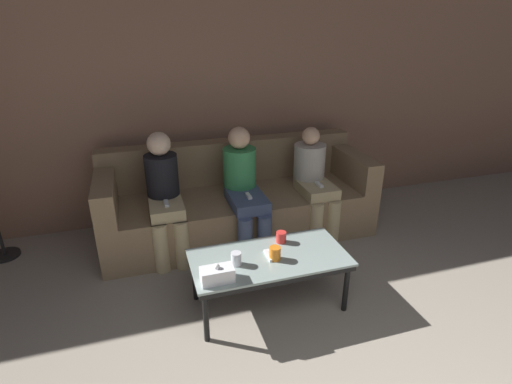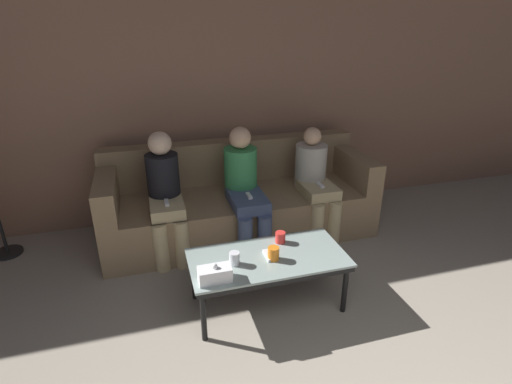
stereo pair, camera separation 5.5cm
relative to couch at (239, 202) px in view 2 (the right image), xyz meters
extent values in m
cube|color=#8C6651|center=(0.00, 0.54, 0.98)|extent=(12.00, 0.06, 2.60)
cube|color=#897051|center=(0.00, -0.06, -0.10)|extent=(2.64, 0.93, 0.45)
cube|color=#897051|center=(0.00, 0.31, 0.35)|extent=(2.64, 0.20, 0.44)
cube|color=#897051|center=(-1.23, -0.06, 0.28)|extent=(0.18, 0.93, 0.31)
cube|color=#897051|center=(1.23, -0.06, 0.28)|extent=(0.18, 0.93, 0.31)
cube|color=#8C9E99|center=(-0.08, -1.22, 0.10)|extent=(1.15, 0.57, 0.02)
cube|color=black|center=(-0.08, -1.22, 0.07)|extent=(1.13, 0.55, 0.04)
cylinder|color=black|center=(-0.60, -1.45, -0.14)|extent=(0.04, 0.04, 0.38)
cylinder|color=black|center=(0.45, -1.45, -0.14)|extent=(0.04, 0.04, 0.38)
cylinder|color=black|center=(-0.60, -0.98, -0.14)|extent=(0.04, 0.04, 0.38)
cylinder|color=black|center=(0.45, -0.98, -0.14)|extent=(0.04, 0.04, 0.38)
cylinder|color=red|center=(0.08, -1.05, 0.15)|extent=(0.08, 0.08, 0.09)
cylinder|color=orange|center=(-0.05, -1.26, 0.16)|extent=(0.08, 0.08, 0.10)
cylinder|color=silver|center=(-0.34, -1.24, 0.16)|extent=(0.07, 0.07, 0.10)
cube|color=white|center=(-0.50, -1.39, 0.16)|extent=(0.22, 0.12, 0.10)
sphere|color=white|center=(-0.50, -1.39, 0.22)|extent=(0.04, 0.04, 0.04)
cube|color=white|center=(-0.08, -1.22, 0.12)|extent=(0.04, 0.15, 0.02)
cylinder|color=black|center=(-2.21, 0.16, -0.31)|extent=(0.26, 0.26, 0.02)
cylinder|color=tan|center=(-0.82, -0.51, -0.10)|extent=(0.13, 0.13, 0.45)
cylinder|color=tan|center=(-0.64, -0.51, -0.10)|extent=(0.13, 0.13, 0.45)
cube|color=tan|center=(-0.73, -0.31, 0.18)|extent=(0.29, 0.40, 0.10)
cylinder|color=black|center=(-0.73, -0.11, 0.37)|extent=(0.29, 0.29, 0.48)
sphere|color=beige|center=(-0.73, -0.11, 0.71)|extent=(0.21, 0.21, 0.21)
cube|color=white|center=(-0.73, -0.35, 0.24)|extent=(0.04, 0.12, 0.02)
cylinder|color=#47567A|center=(-0.09, -0.61, -0.10)|extent=(0.13, 0.13, 0.45)
cylinder|color=#47567A|center=(0.09, -0.61, -0.10)|extent=(0.13, 0.13, 0.45)
cube|color=#47567A|center=(0.00, -0.36, 0.18)|extent=(0.31, 0.50, 0.10)
cylinder|color=#388E51|center=(0.00, -0.11, 0.36)|extent=(0.31, 0.31, 0.47)
sphere|color=#DBAD89|center=(0.00, -0.11, 0.70)|extent=(0.20, 0.20, 0.20)
cube|color=white|center=(0.00, -0.41, 0.24)|extent=(0.04, 0.12, 0.02)
cylinder|color=tan|center=(0.64, -0.52, -0.10)|extent=(0.13, 0.13, 0.45)
cylinder|color=tan|center=(0.82, -0.52, -0.10)|extent=(0.13, 0.13, 0.45)
cube|color=tan|center=(0.73, -0.32, 0.18)|extent=(0.31, 0.41, 0.10)
cylinder|color=#B7B2A8|center=(0.73, -0.11, 0.35)|extent=(0.31, 0.31, 0.45)
sphere|color=#DBAD89|center=(0.73, -0.11, 0.66)|extent=(0.18, 0.18, 0.18)
cube|color=white|center=(0.73, -0.36, 0.24)|extent=(0.04, 0.12, 0.02)
camera|label=1|loc=(-0.91, -3.57, 1.72)|focal=28.00mm
camera|label=2|loc=(-0.86, -3.58, 1.72)|focal=28.00mm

